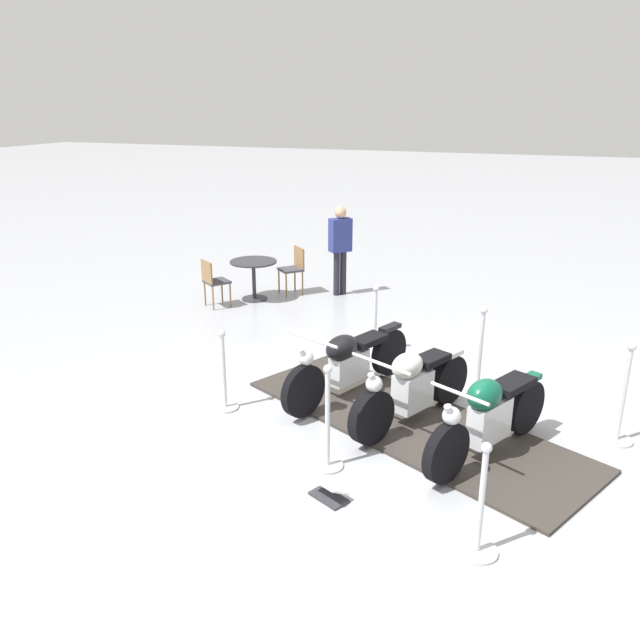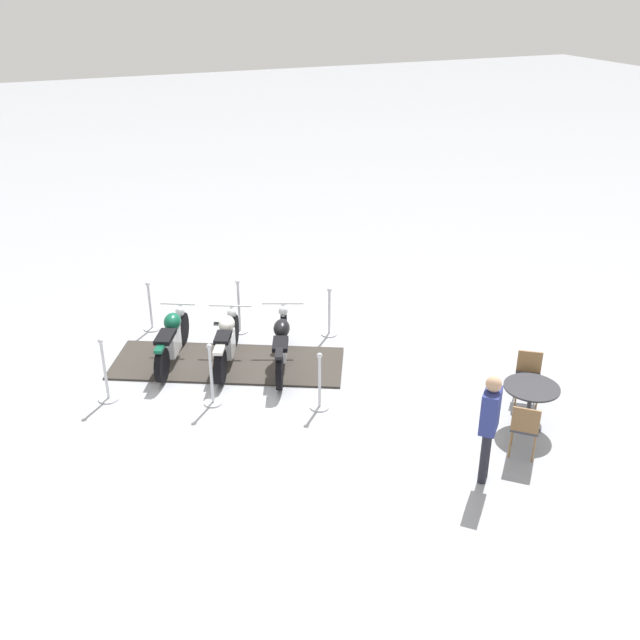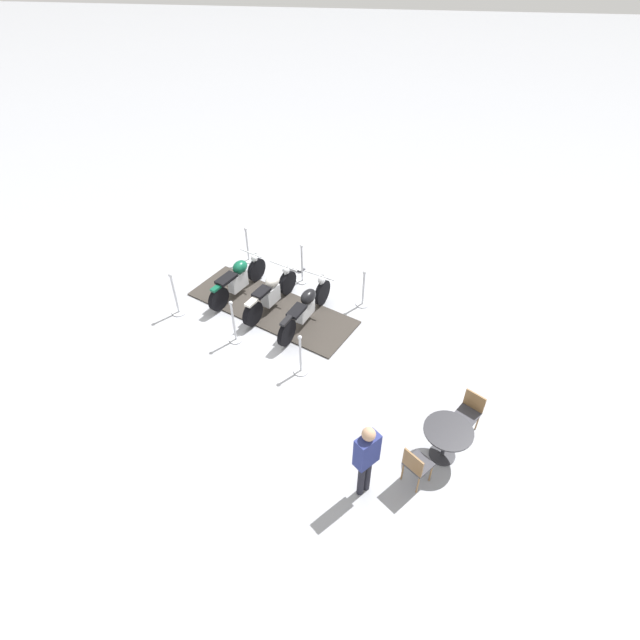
% 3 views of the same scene
% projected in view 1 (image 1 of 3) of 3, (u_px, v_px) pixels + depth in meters
% --- Properties ---
extents(ground_plane, '(80.00, 80.00, 0.00)m').
position_uv_depth(ground_plane, '(411.00, 424.00, 7.40)').
color(ground_plane, '#A8AAB2').
extents(display_platform, '(4.42, 3.17, 0.04)m').
position_uv_depth(display_platform, '(411.00, 422.00, 7.40)').
color(display_platform, '#38332D').
rests_on(display_platform, ground_plane).
extents(motorcycle_black, '(1.10, 2.15, 0.94)m').
position_uv_depth(motorcycle_black, '(347.00, 361.00, 7.92)').
color(motorcycle_black, black).
rests_on(motorcycle_black, display_platform).
extents(motorcycle_cream, '(1.10, 1.88, 0.90)m').
position_uv_depth(motorcycle_cream, '(412.00, 387.00, 7.24)').
color(motorcycle_cream, black).
rests_on(motorcycle_cream, display_platform).
extents(motorcycle_forest, '(1.07, 1.88, 0.90)m').
position_uv_depth(motorcycle_forest, '(489.00, 416.00, 6.53)').
color(motorcycle_forest, black).
rests_on(motorcycle_forest, display_platform).
extents(stanchion_right_mid, '(0.33, 0.33, 1.13)m').
position_uv_depth(stanchion_right_mid, '(328.00, 434.00, 6.42)').
color(stanchion_right_mid, silver).
rests_on(stanchion_right_mid, ground_plane).
extents(stanchion_right_rear, '(0.35, 0.35, 1.03)m').
position_uv_depth(stanchion_right_rear, '(480.00, 521.00, 5.20)').
color(stanchion_right_rear, silver).
rests_on(stanchion_right_rear, ground_plane).
extents(stanchion_left_front, '(0.32, 0.32, 1.02)m').
position_uv_depth(stanchion_left_front, '(375.00, 331.00, 9.40)').
color(stanchion_left_front, silver).
rests_on(stanchion_left_front, ground_plane).
extents(stanchion_left_mid, '(0.31, 0.31, 1.13)m').
position_uv_depth(stanchion_left_mid, '(479.00, 362.00, 8.14)').
color(stanchion_left_mid, silver).
rests_on(stanchion_left_mid, ground_plane).
extents(stanchion_left_rear, '(0.34, 0.34, 1.16)m').
position_uv_depth(stanchion_left_rear, '(621.00, 411.00, 6.91)').
color(stanchion_left_rear, silver).
rests_on(stanchion_left_rear, ground_plane).
extents(stanchion_right_front, '(0.31, 0.31, 1.01)m').
position_uv_depth(stanchion_right_front, '(224.00, 383.00, 7.67)').
color(stanchion_right_front, silver).
rests_on(stanchion_right_front, ground_plane).
extents(info_placard, '(0.42, 0.36, 0.21)m').
position_uv_depth(info_placard, '(329.00, 492.00, 6.00)').
color(info_placard, '#333338').
rests_on(info_placard, ground_plane).
extents(cafe_table, '(0.86, 0.86, 0.74)m').
position_uv_depth(cafe_table, '(254.00, 270.00, 11.83)').
color(cafe_table, '#2D2D33').
rests_on(cafe_table, ground_plane).
extents(cafe_chair_near_table, '(0.56, 0.56, 0.86)m').
position_uv_depth(cafe_chair_near_table, '(213.00, 280.00, 11.41)').
color(cafe_chair_near_table, olive).
rests_on(cafe_chair_near_table, ground_plane).
extents(cafe_chair_across_table, '(0.56, 0.56, 0.90)m').
position_uv_depth(cafe_chair_across_table, '(294.00, 267.00, 12.19)').
color(cafe_chair_across_table, olive).
rests_on(cafe_chair_across_table, ground_plane).
extents(bystander_person, '(0.44, 0.44, 1.69)m').
position_uv_depth(bystander_person, '(340.00, 243.00, 11.98)').
color(bystander_person, '#23232D').
rests_on(bystander_person, ground_plane).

